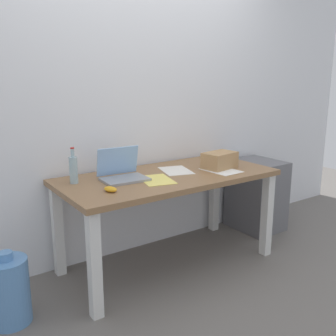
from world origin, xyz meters
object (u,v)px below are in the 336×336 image
computer_mouse (110,189)px  cardboard_box (220,160)px  desk (168,187)px  laptop_left (122,173)px  filing_cabinet (256,195)px  water_cooler_jug (9,291)px  beer_bottle (73,169)px

computer_mouse → cardboard_box: (1.01, 0.09, 0.05)m
desk → cardboard_box: 0.49m
desk → laptop_left: 0.38m
laptop_left → filing_cabinet: bearing=2.5°
water_cooler_jug → desk: bearing=3.7°
laptop_left → computer_mouse: laptop_left is taller
laptop_left → computer_mouse: 0.31m
water_cooler_jug → computer_mouse: bearing=-6.8°
computer_mouse → beer_bottle: bearing=93.3°
beer_bottle → water_cooler_jug: beer_bottle is taller
computer_mouse → cardboard_box: 1.02m
cardboard_box → filing_cabinet: size_ratio=0.40×
laptop_left → beer_bottle: bearing=162.9°
desk → cardboard_box: cardboard_box is taller
beer_bottle → water_cooler_jug: size_ratio=0.55×
beer_bottle → water_cooler_jug: bearing=-155.1°
laptop_left → beer_bottle: beer_bottle is taller
laptop_left → computer_mouse: bearing=-132.4°
cardboard_box → water_cooler_jug: size_ratio=0.58×
desk → computer_mouse: computer_mouse is taller
desk → computer_mouse: size_ratio=16.41×
filing_cabinet → water_cooler_jug: bearing=-174.8°
desk → laptop_left: laptop_left is taller
filing_cabinet → laptop_left: bearing=-177.5°
beer_bottle → cardboard_box: beer_bottle is taller
beer_bottle → computer_mouse: bearing=-70.3°
computer_mouse → laptop_left: bearing=31.2°
laptop_left → computer_mouse: (-0.21, -0.23, -0.03)m
beer_bottle → filing_cabinet: (1.80, -0.03, -0.50)m
water_cooler_jug → filing_cabinet: filing_cabinet is taller
desk → filing_cabinet: 1.18m
desk → laptop_left: size_ratio=5.02×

